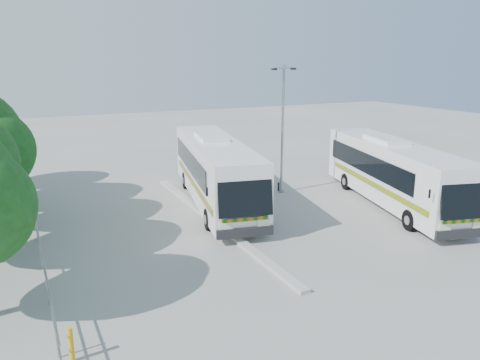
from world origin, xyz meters
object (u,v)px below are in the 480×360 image
coach_main (215,170)px  bollard (71,345)px  coach_adjacent (393,172)px  lamppost (283,124)px

coach_main → bollard: bearing=-117.1°
coach_adjacent → lamppost: lamppost is taller
coach_main → coach_adjacent: (8.33, -4.31, -0.06)m
coach_adjacent → bollard: (-17.03, -6.64, -1.32)m
coach_main → bollard: 14.05m
coach_adjacent → bollard: size_ratio=12.42×
coach_main → coach_adjacent: 9.38m
coach_adjacent → bollard: 18.32m
coach_main → bollard: size_ratio=12.87×
coach_main → coach_adjacent: size_ratio=1.04×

